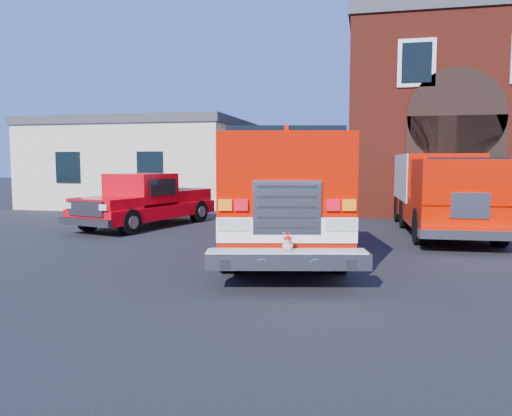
% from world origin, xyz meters
% --- Properties ---
extents(ground, '(100.00, 100.00, 0.00)m').
position_xyz_m(ground, '(0.00, 0.00, 0.00)').
color(ground, black).
rests_on(ground, ground).
extents(parking_stripe_far, '(0.12, 3.00, 0.01)m').
position_xyz_m(parking_stripe_far, '(6.50, 7.00, 0.00)').
color(parking_stripe_far, yellow).
rests_on(parking_stripe_far, ground).
extents(side_building, '(10.20, 8.20, 4.35)m').
position_xyz_m(side_building, '(-9.00, 13.00, 2.20)').
color(side_building, beige).
rests_on(side_building, ground).
extents(fire_engine, '(4.59, 9.94, 2.96)m').
position_xyz_m(fire_engine, '(-0.07, 1.81, 1.53)').
color(fire_engine, black).
rests_on(fire_engine, ground).
extents(pickup_truck, '(3.47, 6.00, 1.85)m').
position_xyz_m(pickup_truck, '(-5.24, 4.77, 0.88)').
color(pickup_truck, black).
rests_on(pickup_truck, ground).
extents(secondary_truck, '(2.71, 7.82, 2.51)m').
position_xyz_m(secondary_truck, '(4.58, 5.49, 1.37)').
color(secondary_truck, black).
rests_on(secondary_truck, ground).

